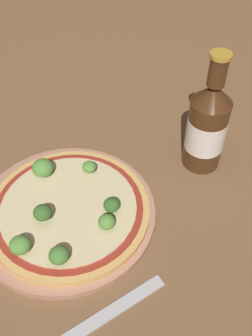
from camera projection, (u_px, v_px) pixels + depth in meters
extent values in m
plane|color=brown|center=(78.00, 206.00, 0.64)|extent=(3.00, 3.00, 0.00)
cylinder|color=tan|center=(66.00, 213.00, 0.63)|extent=(0.29, 0.29, 0.01)
cylinder|color=tan|center=(69.00, 210.00, 0.62)|extent=(0.25, 0.25, 0.01)
cylinder|color=maroon|center=(69.00, 208.00, 0.61)|extent=(0.23, 0.23, 0.00)
cylinder|color=beige|center=(68.00, 207.00, 0.61)|extent=(0.21, 0.21, 0.00)
cylinder|color=#89A866|center=(21.00, 249.00, 0.55)|extent=(0.01, 0.01, 0.01)
ellipsoid|color=#568E3D|center=(20.00, 245.00, 0.55)|extent=(0.03, 0.03, 0.02)
cylinder|color=#89A866|center=(44.00, 217.00, 0.59)|extent=(0.01, 0.01, 0.01)
ellipsoid|color=#386628|center=(42.00, 213.00, 0.58)|extent=(0.03, 0.03, 0.02)
cylinder|color=#89A866|center=(107.00, 226.00, 0.58)|extent=(0.01, 0.01, 0.01)
ellipsoid|color=#568E3D|center=(107.00, 222.00, 0.57)|extent=(0.03, 0.03, 0.02)
cylinder|color=#89A866|center=(90.00, 171.00, 0.66)|extent=(0.01, 0.01, 0.01)
ellipsoid|color=#568E3D|center=(89.00, 167.00, 0.65)|extent=(0.02, 0.02, 0.02)
cylinder|color=#89A866|center=(112.00, 209.00, 0.60)|extent=(0.01, 0.01, 0.01)
ellipsoid|color=#386628|center=(112.00, 205.00, 0.59)|extent=(0.03, 0.03, 0.02)
cylinder|color=#89A866|center=(44.00, 172.00, 0.65)|extent=(0.01, 0.01, 0.01)
ellipsoid|color=#568E3D|center=(43.00, 168.00, 0.65)|extent=(0.03, 0.03, 0.03)
cylinder|color=#89A866|center=(60.00, 259.00, 0.54)|extent=(0.01, 0.01, 0.01)
ellipsoid|color=#477A33|center=(59.00, 255.00, 0.53)|extent=(0.03, 0.03, 0.02)
cylinder|color=#472814|center=(205.00, 134.00, 0.66)|extent=(0.07, 0.07, 0.13)
cylinder|color=silver|center=(206.00, 132.00, 0.66)|extent=(0.07, 0.07, 0.06)
cone|color=#472814|center=(213.00, 93.00, 0.60)|extent=(0.07, 0.07, 0.03)
cylinder|color=#472814|center=(218.00, 71.00, 0.57)|extent=(0.03, 0.03, 0.05)
cylinder|color=#B7892D|center=(221.00, 55.00, 0.56)|extent=(0.03, 0.03, 0.01)
cube|color=#B2B2B7|center=(112.00, 311.00, 0.52)|extent=(0.05, 0.16, 0.00)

